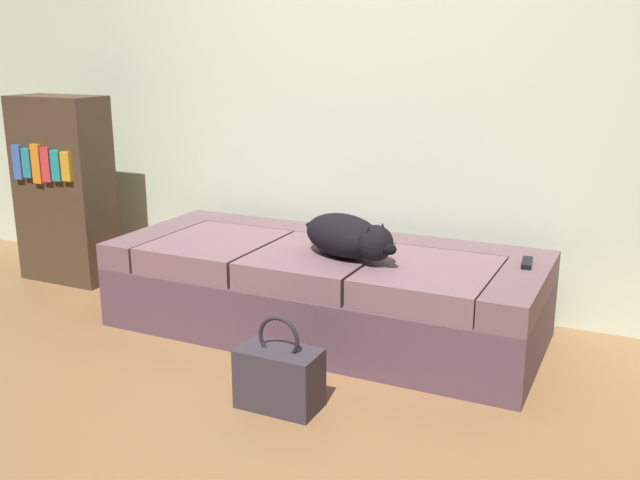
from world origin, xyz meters
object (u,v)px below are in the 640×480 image
(tv_remote, at_px, (527,263))
(dog_dark, at_px, (349,237))
(handbag, at_px, (279,377))
(couch, at_px, (324,290))
(bookshelf, at_px, (64,189))

(tv_remote, bearing_deg, dog_dark, -170.15)
(handbag, bearing_deg, couch, 102.70)
(bookshelf, bearing_deg, couch, -2.93)
(couch, bearing_deg, bookshelf, 177.07)
(handbag, relative_size, bookshelf, 0.34)
(dog_dark, height_order, bookshelf, bookshelf)
(tv_remote, relative_size, handbag, 0.40)
(tv_remote, distance_m, handbag, 1.23)
(bookshelf, bearing_deg, handbag, -24.51)
(couch, relative_size, dog_dark, 3.74)
(dog_dark, xyz_separation_m, bookshelf, (-1.93, 0.20, 0.02))
(couch, height_order, handbag, couch)
(handbag, distance_m, bookshelf, 2.17)
(tv_remote, bearing_deg, bookshelf, 173.82)
(couch, bearing_deg, dog_dark, -31.75)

